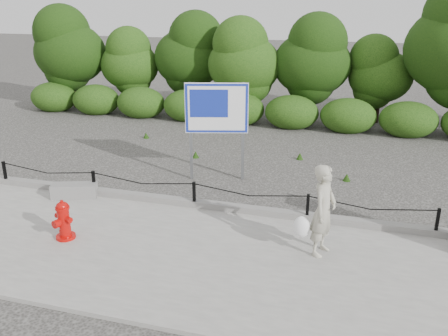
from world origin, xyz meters
name	(u,v)px	position (x,y,z in m)	size (l,w,h in m)	color
ground	(195,210)	(0.00, 0.00, 0.00)	(90.00, 90.00, 0.00)	#2D2B28
sidewalk	(159,252)	(0.00, -2.00, 0.04)	(14.00, 4.00, 0.08)	gray
curb	(195,203)	(0.00, 0.05, 0.15)	(14.00, 0.22, 0.14)	slate
chain_barrier	(194,191)	(0.00, 0.00, 0.46)	(10.06, 0.06, 0.60)	black
treeline	(311,53)	(1.45, 8.87, 2.55)	(20.46, 3.72, 5.20)	black
fire_hydrant	(64,220)	(-1.92, -2.07, 0.46)	(0.48, 0.48, 0.80)	#B60906
pedestrian	(322,211)	(2.87, -1.27, 0.91)	(0.79, 0.71, 1.70)	#ABA793
concrete_block	(74,191)	(-2.88, -0.25, 0.24)	(1.03, 0.36, 0.33)	slate
advertising_sign	(216,113)	(-0.08, 1.97, 1.79)	(1.54, 0.50, 2.53)	slate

